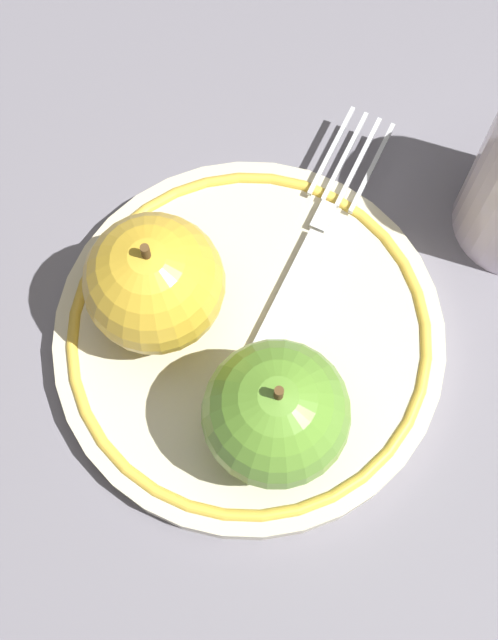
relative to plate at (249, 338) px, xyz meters
The scene contains 5 objects.
ground_plane 0.01m from the plate, 27.57° to the right, with size 2.00×2.00×0.00m, color slate.
plate is the anchor object (origin of this frame).
apple_red_whole 0.07m from the plate, 23.62° to the right, with size 0.07×0.07×0.08m.
apple_second_whole 0.06m from the plate, 144.09° to the right, with size 0.07×0.07×0.08m.
fork 0.06m from the plate, 109.09° to the left, with size 0.09×0.16×0.00m.
Camera 1 is at (0.11, -0.09, 0.45)m, focal length 50.00 mm.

